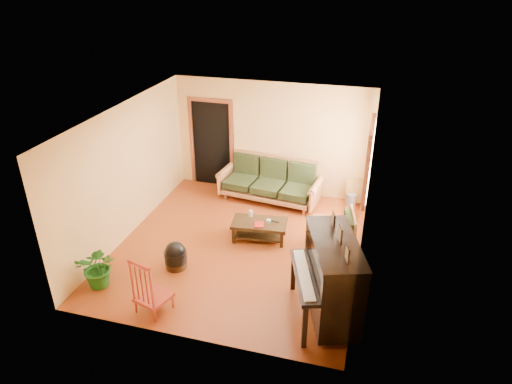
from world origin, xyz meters
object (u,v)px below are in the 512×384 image
(sofa, at_px, (269,181))
(armchair, at_px, (332,234))
(coffee_table, at_px, (259,230))
(potted_plant, at_px, (99,267))
(piano, at_px, (332,279))
(red_chair, at_px, (152,284))
(footstool, at_px, (176,258))
(ceramic_crock, at_px, (352,200))

(sofa, relative_size, armchair, 2.54)
(coffee_table, height_order, potted_plant, potted_plant)
(sofa, xyz_separation_m, potted_plant, (-1.97, -3.74, -0.11))
(sofa, distance_m, piano, 3.88)
(red_chair, height_order, potted_plant, red_chair)
(armchair, xyz_separation_m, piano, (0.20, -1.64, 0.22))
(piano, xyz_separation_m, red_chair, (-2.65, -0.63, -0.17))
(piano, bearing_deg, coffee_table, 113.59)
(armchair, relative_size, footstool, 2.22)
(red_chair, height_order, ceramic_crock, red_chair)
(footstool, xyz_separation_m, potted_plant, (-1.00, -0.81, 0.18))
(ceramic_crock, bearing_deg, armchair, -95.86)
(sofa, xyz_separation_m, red_chair, (-0.83, -4.05, 0.02))
(sofa, distance_m, footstool, 3.10)
(coffee_table, distance_m, piano, 2.46)
(coffee_table, distance_m, potted_plant, 3.04)
(armchair, relative_size, ceramic_crock, 3.28)
(piano, relative_size, red_chair, 1.51)
(coffee_table, distance_m, red_chair, 2.66)
(potted_plant, bearing_deg, piano, 4.74)
(armchair, bearing_deg, sofa, 121.01)
(sofa, distance_m, red_chair, 4.14)
(footstool, height_order, red_chair, red_chair)
(piano, bearing_deg, potted_plant, 166.38)
(armchair, bearing_deg, piano, -94.63)
(armchair, height_order, potted_plant, armchair)
(red_chair, xyz_separation_m, ceramic_crock, (2.67, 4.32, -0.36))
(armchair, height_order, piano, piano)
(piano, xyz_separation_m, footstool, (-2.80, 0.49, -0.47))
(coffee_table, bearing_deg, red_chair, -113.23)
(sofa, distance_m, armchair, 2.42)
(sofa, xyz_separation_m, armchair, (1.63, -1.78, -0.04))
(ceramic_crock, bearing_deg, piano, -90.23)
(piano, bearing_deg, ceramic_crock, 71.41)
(piano, xyz_separation_m, potted_plant, (-3.80, -0.31, -0.30))
(footstool, distance_m, potted_plant, 1.30)
(red_chair, distance_m, ceramic_crock, 5.09)
(sofa, distance_m, potted_plant, 4.23)
(sofa, bearing_deg, footstool, -101.34)
(piano, distance_m, red_chair, 2.73)
(ceramic_crock, bearing_deg, potted_plant, -133.64)
(armchair, height_order, ceramic_crock, armchair)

